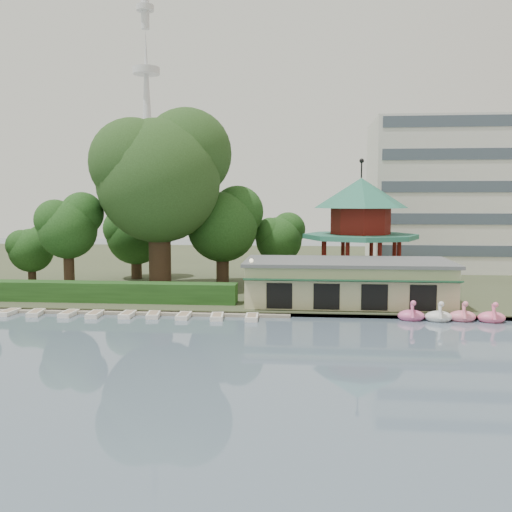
# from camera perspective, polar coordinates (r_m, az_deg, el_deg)

# --- Properties ---
(ground_plane) EXTENTS (220.00, 220.00, 0.00)m
(ground_plane) POSITION_cam_1_polar(r_m,az_deg,el_deg) (32.16, -6.65, -12.04)
(ground_plane) COLOR slate
(ground_plane) RESTS_ON ground
(shore) EXTENTS (220.00, 70.00, 0.40)m
(shore) POSITION_cam_1_polar(r_m,az_deg,el_deg) (82.77, 0.78, -1.01)
(shore) COLOR #424930
(shore) RESTS_ON ground
(embankment) EXTENTS (220.00, 0.60, 0.30)m
(embankment) POSITION_cam_1_polar(r_m,az_deg,el_deg) (48.66, -2.43, -5.75)
(embankment) COLOR gray
(embankment) RESTS_ON ground
(dock) EXTENTS (34.00, 1.60, 0.24)m
(dock) POSITION_cam_1_polar(r_m,az_deg,el_deg) (51.54, -15.85, -5.35)
(dock) COLOR gray
(dock) RESTS_ON ground
(boathouse) EXTENTS (18.60, 9.39, 3.90)m
(boathouse) POSITION_cam_1_polar(r_m,az_deg,el_deg) (52.59, 9.12, -2.51)
(boathouse) COLOR #BFBB8C
(boathouse) RESTS_ON shore
(pavilion) EXTENTS (12.40, 12.40, 13.50)m
(pavilion) POSITION_cam_1_polar(r_m,az_deg,el_deg) (62.26, 10.42, 3.45)
(pavilion) COLOR #BFBB8C
(pavilion) RESTS_ON shore
(office_building) EXTENTS (38.00, 18.00, 20.00)m
(office_building) POSITION_cam_1_polar(r_m,az_deg,el_deg) (83.22, 23.74, 5.13)
(office_building) COLOR silver
(office_building) RESTS_ON shore
(broadcast_tower) EXTENTS (8.00, 8.00, 96.00)m
(broadcast_tower) POSITION_cam_1_polar(r_m,az_deg,el_deg) (178.39, -10.84, 13.32)
(broadcast_tower) COLOR silver
(broadcast_tower) RESTS_ON ground
(hedge) EXTENTS (30.00, 2.00, 1.80)m
(hedge) POSITION_cam_1_polar(r_m,az_deg,el_deg) (55.47, -17.55, -3.40)
(hedge) COLOR #224B1A
(hedge) RESTS_ON shore
(lamp_post) EXTENTS (0.36, 0.36, 4.28)m
(lamp_post) POSITION_cam_1_polar(r_m,az_deg,el_deg) (49.63, -0.47, -1.79)
(lamp_post) COLOR black
(lamp_post) RESTS_ON shore
(big_tree) EXTENTS (14.03, 13.08, 19.00)m
(big_tree) POSITION_cam_1_polar(r_m,az_deg,el_deg) (60.21, -9.51, 8.31)
(big_tree) COLOR #3A281C
(big_tree) RESTS_ON shore
(small_trees) EXTENTS (38.86, 16.60, 10.95)m
(small_trees) POSITION_cam_1_polar(r_m,az_deg,el_deg) (64.53, -10.93, 2.58)
(small_trees) COLOR #3A281C
(small_trees) RESTS_ON shore
(swan_boats) EXTENTS (12.06, 2.07, 1.92)m
(swan_boats) POSITION_cam_1_polar(r_m,az_deg,el_deg) (49.37, 21.30, -5.68)
(swan_boats) COLOR pink
(swan_boats) RESTS_ON ground
(moored_rowboats) EXTENTS (30.40, 2.67, 0.36)m
(moored_rowboats) POSITION_cam_1_polar(r_m,az_deg,el_deg) (50.56, -17.17, -5.53)
(moored_rowboats) COLOR white
(moored_rowboats) RESTS_ON ground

